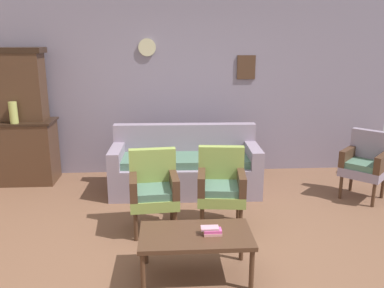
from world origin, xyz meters
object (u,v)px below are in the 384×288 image
Objects in this scene: wingback_chair_by_fireplace at (366,162)px; book_stack_on_table at (212,231)px; vase_on_cabinet at (13,113)px; armchair_row_middle at (154,187)px; floor_vase_by_wall at (374,157)px; armchair_near_couch_end at (221,184)px; side_cabinet at (17,152)px; floral_couch at (185,168)px; coffee_table at (196,238)px.

book_stack_on_table is (-2.24, -1.72, -0.05)m from wingback_chair_by_fireplace.
wingback_chair_by_fireplace is (4.76, -0.73, -0.58)m from vase_on_cabinet.
armchair_row_middle is 4.92× the size of book_stack_on_table.
armchair_row_middle is at bearing 119.11° from book_stack_on_table.
floor_vase_by_wall is (3.33, 1.57, -0.19)m from armchair_row_middle.
armchair_near_couch_end reaches higher than floor_vase_by_wall.
vase_on_cabinet is (0.08, -0.18, 0.62)m from side_cabinet.
floral_couch is (2.46, -0.51, -0.14)m from side_cabinet.
wingback_chair_by_fireplace is 0.90× the size of coffee_table.
book_stack_on_table is (0.14, -2.13, 0.13)m from floral_couch.
side_cabinet reaches higher than wingback_chair_by_fireplace.
side_cabinet is 2.52m from floral_couch.
wingback_chair_by_fireplace is at bearing 35.55° from coffee_table.
armchair_near_couch_end is 1.07m from coffee_table.
wingback_chair_by_fireplace is 1.46× the size of floor_vase_by_wall.
book_stack_on_table is at bearing -60.89° from armchair_row_middle.
floral_couch is 2.04× the size of coffee_table.
vase_on_cabinet reaches higher than wingback_chair_by_fireplace.
armchair_row_middle is 3.69m from floor_vase_by_wall.
coffee_table is 3.86m from floor_vase_by_wall.
side_cabinet is 4.93m from wingback_chair_by_fireplace.
coffee_table is 5.46× the size of book_stack_on_table.
floral_couch is 2.42m from wingback_chair_by_fireplace.
floor_vase_by_wall is (2.93, 2.51, -0.07)m from coffee_table.
wingback_chair_by_fireplace is at bearing 19.16° from armchair_near_couch_end.
vase_on_cabinet is at bearing 172.14° from floral_couch.
floral_couch is at bearing -7.86° from vase_on_cabinet.
book_stack_on_table is (0.54, -0.97, -0.05)m from armchair_row_middle.
floor_vase_by_wall is at bearing 55.93° from wingback_chair_by_fireplace.
armchair_row_middle reaches higher than coffee_table.
armchair_row_middle is 1.00× the size of armchair_near_couch_end.
side_cabinet is 0.65m from vase_on_cabinet.
wingback_chair_by_fireplace is at bearing -10.69° from side_cabinet.
armchair_row_middle reaches higher than floor_vase_by_wall.
wingback_chair_by_fireplace is (4.84, -0.91, 0.03)m from side_cabinet.
floral_couch and wingback_chair_by_fireplace have the same top height.
side_cabinet reaches higher than floor_vase_by_wall.
vase_on_cabinet is 1.66× the size of book_stack_on_table.
floral_couch is 2.10m from coffee_table.
vase_on_cabinet is 2.54m from armchair_row_middle.
armchair_near_couch_end is at bearing 78.00° from book_stack_on_table.
armchair_row_middle is at bearing -164.75° from wingback_chair_by_fireplace.
book_stack_on_table is at bearing -44.31° from vase_on_cabinet.
floral_couch is at bearing -172.01° from floor_vase_by_wall.
armchair_near_couch_end is (0.76, 0.05, 0.00)m from armchair_row_middle.
side_cabinet is 3.80× the size of vase_on_cabinet.
floral_couch is at bearing 89.91° from coffee_table.
coffee_table is 0.16m from book_stack_on_table.
coffee_table is (0.40, -0.94, -0.12)m from armchair_row_middle.
wingback_chair_by_fireplace is (2.02, 0.70, 0.00)m from armchair_near_couch_end.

